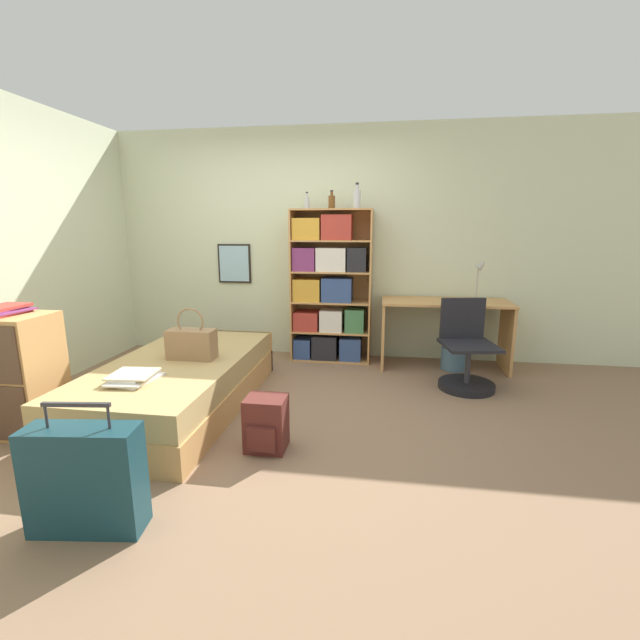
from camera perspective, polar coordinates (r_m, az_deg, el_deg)
The scene contains 18 objects.
ground_plane at distance 3.67m, azimuth -9.39°, elevation -11.93°, with size 14.00×14.00×0.00m, color #84664C.
wall_back at distance 5.08m, azimuth -3.68°, elevation 9.99°, with size 10.00×0.09×2.60m.
wall_left at distance 4.50m, azimuth -36.71°, elevation 7.38°, with size 0.06×10.00×2.60m.
bed at distance 3.83m, azimuth -18.09°, elevation -7.98°, with size 1.05×2.10×0.42m.
handbag at distance 3.71m, azimuth -16.76°, elevation -2.97°, with size 0.39×0.17×0.43m.
book_stack_on_bed at distance 3.35m, azimuth -23.61°, elevation -6.99°, with size 0.32×0.39×0.06m.
suitcase at distance 2.53m, azimuth -28.80°, elevation -18.11°, with size 0.57×0.26×0.68m.
dresser at distance 3.87m, azimuth -35.64°, elevation -5.88°, with size 0.57×0.44×0.89m.
magazine_pile_on_dresser at distance 3.81m, azimuth -36.88°, elevation 1.03°, with size 0.33×0.38×0.06m.
bookcase at distance 4.81m, azimuth 1.14°, elevation 4.09°, with size 0.89×0.36×1.69m.
bottle_green at distance 4.85m, azimuth -1.75°, elevation 15.37°, with size 0.06×0.06×0.18m.
bottle_brown at distance 4.78m, azimuth 1.57°, elevation 15.48°, with size 0.07×0.07×0.20m.
bottle_clear at distance 4.72m, azimuth 4.95°, elevation 15.81°, with size 0.08×0.08×0.27m.
desk at distance 4.77m, azimuth 16.25°, elevation -0.03°, with size 1.33×0.57×0.73m.
desk_lamp at distance 4.73m, azimuth 20.60°, elevation 5.97°, with size 0.15×0.11×0.46m.
desk_chair at distance 4.29m, azimuth 18.89°, elevation -5.22°, with size 0.55×0.55×0.83m.
backpack at distance 3.02m, azimuth -7.20°, elevation -13.57°, with size 0.27×0.26×0.37m.
waste_bin at distance 4.83m, azimuth 17.42°, elevation -4.91°, with size 0.27×0.27×0.24m.
Camera 1 is at (1.07, -3.18, 1.49)m, focal length 24.00 mm.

